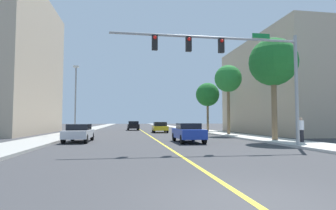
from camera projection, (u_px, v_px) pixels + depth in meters
ground at (140, 130)px, 46.64m from camera, size 192.00×192.00×0.00m
sidewalk_left at (88, 130)px, 45.28m from camera, size 3.21×168.00×0.15m
sidewalk_right at (190, 129)px, 48.00m from camera, size 3.21×168.00×0.15m
lane_marking_center at (140, 130)px, 46.64m from camera, size 0.16×144.00×0.01m
building_right_near at (311, 88)px, 34.22m from camera, size 17.01×18.48×11.58m
traffic_signal_mast at (237, 59)px, 15.59m from camera, size 11.18×0.36×6.63m
street_lamp at (76, 96)px, 28.22m from camera, size 0.56×0.28×7.29m
palm_near at (273, 63)px, 20.53m from camera, size 3.66×3.66×7.79m
palm_mid at (228, 79)px, 29.03m from camera, size 2.92×2.92×7.47m
palm_far at (208, 95)px, 37.56m from camera, size 3.29×3.29×6.76m
car_yellow at (160, 127)px, 35.66m from camera, size 2.00×3.86×1.41m
car_blue at (188, 132)px, 19.56m from camera, size 1.76×4.14×1.40m
car_silver at (79, 132)px, 19.91m from camera, size 1.79×4.08×1.33m
car_black at (133, 125)px, 44.67m from camera, size 1.98×4.24×1.51m
pedestrian at (301, 130)px, 18.08m from camera, size 0.38×0.38×1.68m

